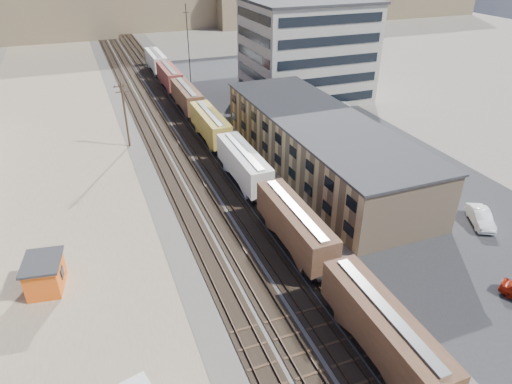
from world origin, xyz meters
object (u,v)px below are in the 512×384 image
object	(u,v)px
freight_train	(225,142)
parked_car_blue	(292,97)
parked_car_white	(481,218)
utility_pole_north	(125,113)
maintenance_shed	(45,274)

from	to	relation	value
freight_train	parked_car_blue	size ratio (longest dim) A/B	25.04
parked_car_white	parked_car_blue	size ratio (longest dim) A/B	1.09
freight_train	parked_car_blue	world-z (taller)	freight_train
utility_pole_north	parked_car_white	size ratio (longest dim) A/B	1.92
maintenance_shed	parked_car_white	distance (m)	45.54
utility_pole_north	parked_car_blue	world-z (taller)	utility_pole_north
utility_pole_north	maintenance_shed	world-z (taller)	utility_pole_north
parked_car_white	parked_car_blue	xyz separation A→B (m)	(-0.53, 48.34, -0.19)
parked_car_white	parked_car_blue	distance (m)	48.35
utility_pole_north	parked_car_white	distance (m)	49.97
freight_train	parked_car_white	bearing A→B (deg)	-51.18
parked_car_blue	utility_pole_north	bearing A→B (deg)	163.25
freight_train	utility_pole_north	world-z (taller)	utility_pole_north
utility_pole_north	maintenance_shed	xyz separation A→B (m)	(-11.50, -30.59, -3.71)
parked_car_white	parked_car_blue	world-z (taller)	parked_car_white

